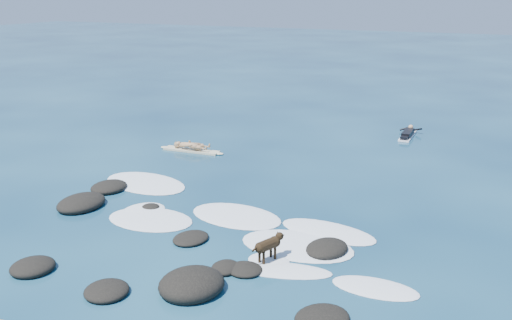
% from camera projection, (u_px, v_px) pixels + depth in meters
% --- Properties ---
extents(ground, '(160.00, 160.00, 0.00)m').
position_uv_depth(ground, '(202.00, 225.00, 16.76)').
color(ground, '#0A2642').
rests_on(ground, ground).
extents(reef_rocks, '(12.13, 7.14, 0.63)m').
position_uv_depth(reef_rocks, '(170.00, 251.00, 14.89)').
color(reef_rocks, black).
rests_on(reef_rocks, ground).
extents(breaking_foam, '(14.19, 8.33, 0.12)m').
position_uv_depth(breaking_foam, '(192.00, 223.00, 16.89)').
color(breaking_foam, white).
rests_on(breaking_foam, ground).
extents(standing_surfer_rig, '(3.01, 0.63, 1.71)m').
position_uv_depth(standing_surfer_rig, '(191.00, 136.00, 24.12)').
color(standing_surfer_rig, beige).
rests_on(standing_surfer_rig, ground).
extents(paddling_surfer_rig, '(1.07, 2.38, 0.41)m').
position_uv_depth(paddling_surfer_rig, '(408.00, 134.00, 26.64)').
color(paddling_surfer_rig, white).
rests_on(paddling_surfer_rig, ground).
extents(dog, '(0.58, 1.10, 0.73)m').
position_uv_depth(dog, '(269.00, 244.00, 14.40)').
color(dog, black).
rests_on(dog, ground).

